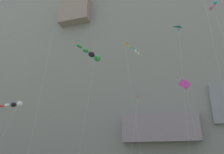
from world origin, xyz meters
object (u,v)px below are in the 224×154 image
object	(u,v)px
kite_diamond_low_right	(185,87)
kite_banner_upper_left	(133,55)
kite_windsock_high_right	(14,105)
kite_windsock_front_field	(215,4)
kite_windsock_mid_left	(92,55)
kite_delta_mid_center	(180,34)
kite_delta_upper_mid	(139,100)

from	to	relation	value
kite_diamond_low_right	kite_banner_upper_left	bearing A→B (deg)	-146.73
kite_windsock_high_right	kite_diamond_low_right	bearing A→B (deg)	3.93
kite_windsock_high_right	kite_banner_upper_left	xyz separation A→B (m)	(21.42, -2.47, 5.17)
kite_windsock_front_field	kite_windsock_mid_left	bearing A→B (deg)	175.34
kite_windsock_front_field	kite_banner_upper_left	size ratio (longest dim) A/B	1.22
kite_diamond_low_right	kite_windsock_mid_left	bearing A→B (deg)	-160.73
kite_windsock_front_field	kite_delta_mid_center	bearing A→B (deg)	157.34
kite_windsock_front_field	kite_diamond_low_right	bearing A→B (deg)	128.40
kite_diamond_low_right	kite_delta_mid_center	world-z (taller)	kite_delta_mid_center
kite_banner_upper_left	kite_diamond_low_right	bearing A→B (deg)	33.27
kite_delta_mid_center	kite_windsock_high_right	bearing A→B (deg)	175.76
kite_banner_upper_left	kite_delta_mid_center	world-z (taller)	kite_delta_mid_center
kite_diamond_low_right	kite_windsock_front_field	bearing A→B (deg)	-51.60
kite_diamond_low_right	kite_delta_mid_center	bearing A→B (deg)	-89.05
kite_windsock_mid_left	kite_windsock_high_right	size ratio (longest dim) A/B	1.46
kite_delta_upper_mid	kite_windsock_mid_left	bearing A→B (deg)	-121.01
kite_windsock_high_right	kite_diamond_low_right	distance (m)	28.21
kite_windsock_mid_left	kite_windsock_high_right	bearing A→B (deg)	170.30
kite_delta_upper_mid	kite_banner_upper_left	world-z (taller)	kite_banner_upper_left
kite_delta_upper_mid	kite_banner_upper_left	distance (m)	9.73
kite_windsock_mid_left	kite_windsock_high_right	distance (m)	16.54
kite_windsock_high_right	kite_banner_upper_left	bearing A→B (deg)	-6.57
kite_windsock_front_field	kite_delta_mid_center	xyz separation A→B (m)	(-4.66, 1.95, -2.64)
kite_windsock_high_right	kite_delta_mid_center	distance (m)	29.27
kite_banner_upper_left	kite_windsock_mid_left	bearing A→B (deg)	-178.85
kite_delta_upper_mid	kite_delta_mid_center	bearing A→B (deg)	-46.74
kite_delta_upper_mid	kite_banner_upper_left	bearing A→B (deg)	-83.50
kite_delta_upper_mid	kite_windsock_high_right	bearing A→B (deg)	-163.25
kite_windsock_high_right	kite_windsock_front_field	bearing A→B (deg)	-7.00
kite_diamond_low_right	kite_windsock_front_field	xyz separation A→B (m)	(4.73, -5.97, 9.10)
kite_windsock_high_right	kite_delta_upper_mid	size ratio (longest dim) A/B	0.92
kite_diamond_low_right	kite_windsock_high_right	bearing A→B (deg)	-176.07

